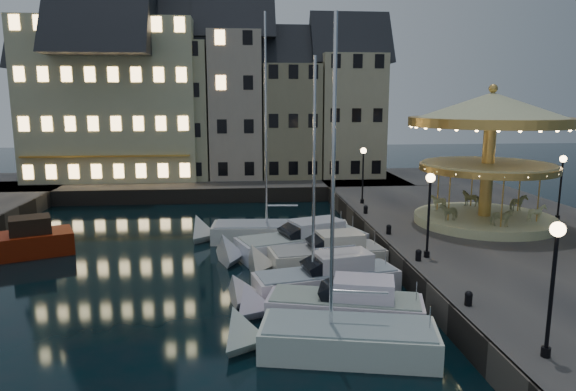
{
  "coord_description": "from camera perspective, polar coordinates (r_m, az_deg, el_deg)",
  "views": [
    {
      "loc": [
        -1.87,
        -22.51,
        8.9
      ],
      "look_at": [
        1.0,
        8.0,
        3.2
      ],
      "focal_mm": 32.0,
      "sensor_mm": 36.0,
      "label": 1
    }
  ],
  "objects": [
    {
      "name": "motorboat_b",
      "position": [
        21.29,
        5.15,
        -12.35
      ],
      "size": [
        7.28,
        3.73,
        2.15
      ],
      "color": "silver",
      "rests_on": "ground"
    },
    {
      "name": "bollard_c",
      "position": [
        30.16,
        11.13,
        -3.67
      ],
      "size": [
        0.3,
        0.3,
        0.57
      ],
      "color": "black",
      "rests_on": "quay_east"
    },
    {
      "name": "townhouse_nc",
      "position": [
        52.87,
        -12.23,
        10.17
      ],
      "size": [
        6.82,
        8.0,
        14.8
      ],
      "color": "tan",
      "rests_on": "quay_north"
    },
    {
      "name": "red_fishing_boat",
      "position": [
        33.64,
        -28.86,
        -4.92
      ],
      "size": [
        7.86,
        5.26,
        5.93
      ],
      "color": "maroon",
      "rests_on": "ground"
    },
    {
      "name": "hotel_corner",
      "position": [
        53.9,
        -18.73,
        10.93
      ],
      "size": [
        17.6,
        9.0,
        16.8
      ],
      "color": "beige",
      "rests_on": "quay_north"
    },
    {
      "name": "motorboat_f",
      "position": [
        33.03,
        -1.9,
        -4.15
      ],
      "size": [
        9.79,
        3.29,
        12.96
      ],
      "color": "silver",
      "rests_on": "ground"
    },
    {
      "name": "townhouse_na",
      "position": [
        55.41,
        -24.21,
        8.46
      ],
      "size": [
        5.5,
        8.0,
        12.8
      ],
      "color": "tan",
      "rests_on": "quay_north"
    },
    {
      "name": "quaywall_e",
      "position": [
        30.71,
        9.72,
        -5.2
      ],
      "size": [
        0.15,
        44.0,
        1.3
      ],
      "primitive_type": "cube",
      "color": "#47423A",
      "rests_on": "ground"
    },
    {
      "name": "townhouse_nd",
      "position": [
        52.52,
        -5.89,
        10.9
      ],
      "size": [
        5.5,
        8.0,
        15.8
      ],
      "color": "#AEA190",
      "rests_on": "quay_north"
    },
    {
      "name": "bollard_b",
      "position": [
        25.59,
        14.29,
        -6.38
      ],
      "size": [
        0.3,
        0.3,
        0.57
      ],
      "color": "black",
      "rests_on": "quay_east"
    },
    {
      "name": "bollard_d",
      "position": [
        35.33,
        8.62,
        -1.51
      ],
      "size": [
        0.3,
        0.3,
        0.57
      ],
      "color": "black",
      "rests_on": "quay_east"
    },
    {
      "name": "carousel",
      "position": [
        33.61,
        21.55,
        6.46
      ],
      "size": [
        9.78,
        9.78,
        8.56
      ],
      "color": "#C4C68F",
      "rests_on": "quay_east"
    },
    {
      "name": "motorboat_a",
      "position": [
        18.95,
        4.88,
        -15.7
      ],
      "size": [
        7.33,
        3.7,
        12.12
      ],
      "color": "silver",
      "rests_on": "ground"
    },
    {
      "name": "streetlamp_b",
      "position": [
        25.67,
        15.43,
        -0.82
      ],
      "size": [
        0.44,
        0.44,
        4.17
      ],
      "color": "black",
      "rests_on": "quay_east"
    },
    {
      "name": "quaywall_n",
      "position": [
        45.46,
        -10.49,
        -0.1
      ],
      "size": [
        48.0,
        0.15,
        1.3
      ],
      "primitive_type": "cube",
      "color": "#47423A",
      "rests_on": "ground"
    },
    {
      "name": "motorboat_e",
      "position": [
        30.06,
        0.91,
        -5.41
      ],
      "size": [
        8.67,
        5.11,
        2.15
      ],
      "color": "silver",
      "rests_on": "ground"
    },
    {
      "name": "streetlamp_c",
      "position": [
        38.42,
        8.34,
        3.12
      ],
      "size": [
        0.44,
        0.44,
        4.17
      ],
      "color": "black",
      "rests_on": "quay_east"
    },
    {
      "name": "streetlamp_d",
      "position": [
        37.01,
        28.1,
        1.71
      ],
      "size": [
        0.44,
        0.44,
        4.17
      ],
      "color": "black",
      "rests_on": "quay_east"
    },
    {
      "name": "motorboat_c",
      "position": [
        24.01,
        3.37,
        -9.52
      ],
      "size": [
        7.83,
        3.47,
        10.36
      ],
      "color": "silver",
      "rests_on": "ground"
    },
    {
      "name": "townhouse_ne",
      "position": [
        52.77,
        0.14,
        9.32
      ],
      "size": [
        6.16,
        8.0,
        12.8
      ],
      "color": "gray",
      "rests_on": "quay_north"
    },
    {
      "name": "streetlamp_a",
      "position": [
        16.99,
        27.44,
        -7.39
      ],
      "size": [
        0.44,
        0.44,
        4.17
      ],
      "color": "black",
      "rests_on": "quay_east"
    },
    {
      "name": "quay_north",
      "position": [
        51.55,
        -12.13,
        1.09
      ],
      "size": [
        44.0,
        12.0,
        1.3
      ],
      "primitive_type": "cube",
      "color": "#474442",
      "rests_on": "ground"
    },
    {
      "name": "townhouse_nf",
      "position": [
        53.68,
        6.68,
        9.8
      ],
      "size": [
        6.82,
        8.0,
        13.8
      ],
      "color": "tan",
      "rests_on": "quay_north"
    },
    {
      "name": "ground",
      "position": [
        24.28,
        -0.59,
        -10.97
      ],
      "size": [
        160.0,
        160.0,
        0.0
      ],
      "primitive_type": "plane",
      "color": "black",
      "rests_on": "ground"
    },
    {
      "name": "quay_east",
      "position": [
        33.66,
        23.04,
        -4.51
      ],
      "size": [
        16.0,
        56.0,
        1.3
      ],
      "primitive_type": "cube",
      "color": "#474442",
      "rests_on": "ground"
    },
    {
      "name": "motorboat_d",
      "position": [
        27.6,
        3.5,
        -6.9
      ],
      "size": [
        7.22,
        3.25,
        2.15
      ],
      "color": "beige",
      "rests_on": "ground"
    },
    {
      "name": "bollard_a",
      "position": [
        20.78,
        19.43,
        -10.66
      ],
      "size": [
        0.3,
        0.3,
        0.57
      ],
      "color": "black",
      "rests_on": "quay_east"
    },
    {
      "name": "townhouse_nb",
      "position": [
        53.91,
        -18.69,
        9.33
      ],
      "size": [
        6.16,
        8.0,
        13.8
      ],
      "color": "slate",
      "rests_on": "quay_north"
    }
  ]
}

